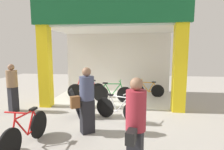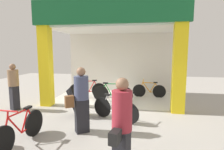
# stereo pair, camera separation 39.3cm
# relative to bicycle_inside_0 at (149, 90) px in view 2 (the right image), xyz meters

# --- Properties ---
(ground_plane) EXTENTS (18.55, 18.55, 0.00)m
(ground_plane) POSITION_rel_bicycle_inside_0_xyz_m (-1.51, -1.93, -0.33)
(ground_plane) COLOR #9E9991
(ground_plane) RESTS_ON ground
(shop_facade) EXTENTS (5.47, 3.32, 3.90)m
(shop_facade) POSITION_rel_bicycle_inside_0_xyz_m (-1.51, -0.44, 1.74)
(shop_facade) COLOR beige
(shop_facade) RESTS_ON ground
(bicycle_inside_0) EXTENTS (1.48, 0.41, 0.82)m
(bicycle_inside_0) POSITION_rel_bicycle_inside_0_xyz_m (0.00, 0.00, 0.00)
(bicycle_inside_0) COLOR black
(bicycle_inside_0) RESTS_ON ground
(bicycle_inside_1) EXTENTS (1.69, 0.46, 0.93)m
(bicycle_inside_1) POSITION_rel_bicycle_inside_0_xyz_m (-1.50, -1.07, 0.05)
(bicycle_inside_1) COLOR black
(bicycle_inside_1) RESTS_ON ground
(bicycle_inside_2) EXTENTS (1.61, 0.58, 0.92)m
(bicycle_inside_2) POSITION_rel_bicycle_inside_0_xyz_m (-2.72, -0.54, 0.04)
(bicycle_inside_2) COLOR black
(bicycle_inside_2) RESTS_ON ground
(bicycle_parked_0) EXTENTS (0.46, 1.68, 0.92)m
(bicycle_parked_0) POSITION_rel_bicycle_inside_0_xyz_m (-2.94, -4.91, 0.04)
(bicycle_parked_0) COLOR black
(bicycle_parked_0) RESTS_ON ground
(bicycle_parked_1) EXTENTS (1.49, 0.73, 0.89)m
(bicycle_parked_1) POSITION_rel_bicycle_inside_0_xyz_m (-1.09, -3.03, 0.03)
(bicycle_parked_1) COLOR black
(bicycle_parked_1) RESTS_ON ground
(sandwich_board_sign) EXTENTS (0.74, 0.62, 0.92)m
(sandwich_board_sign) POSITION_rel_bicycle_inside_0_xyz_m (-2.32, -2.86, 0.13)
(sandwich_board_sign) COLOR black
(sandwich_board_sign) RESTS_ON ground
(pedestrian_0) EXTENTS (0.64, 0.56, 1.71)m
(pedestrian_0) POSITION_rel_bicycle_inside_0_xyz_m (-1.82, -3.99, 0.57)
(pedestrian_0) COLOR black
(pedestrian_0) RESTS_ON ground
(pedestrian_1) EXTENTS (0.49, 0.49, 1.67)m
(pedestrian_1) POSITION_rel_bicycle_inside_0_xyz_m (-4.81, -2.64, 0.54)
(pedestrian_1) COLOR black
(pedestrian_1) RESTS_ON ground
(pedestrian_2) EXTENTS (0.41, 0.64, 1.70)m
(pedestrian_2) POSITION_rel_bicycle_inside_0_xyz_m (-0.58, -5.49, 0.55)
(pedestrian_2) COLOR black
(pedestrian_2) RESTS_ON ground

